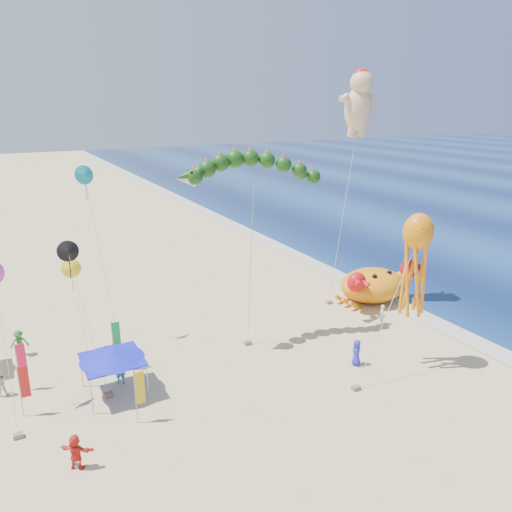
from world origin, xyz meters
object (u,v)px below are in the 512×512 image
Objects in this scene: dragon_kite at (252,173)px; canopy_blue at (112,356)px; crab_inflatable at (374,284)px; cherub_kite at (359,101)px; octopus_kite at (416,257)px.

canopy_blue is at bearing -165.71° from dragon_kite.
cherub_kite is at bearing 145.88° from crab_inflatable.
canopy_blue is (-17.91, 5.69, -5.06)m from octopus_kite.
crab_inflatable is 12.61m from octopus_kite.
canopy_blue is (-21.61, -5.18, -14.33)m from cherub_kite.
dragon_kite is at bearing 14.29° from canopy_blue.
canopy_blue is (-10.78, -2.75, -9.73)m from dragon_kite.
octopus_kite is 2.73× the size of canopy_blue.
dragon_kite is 1.30× the size of octopus_kite.
cherub_kite reaches higher than crab_inflatable.
cherub_kite is 14.76m from octopus_kite.
dragon_kite is at bearing -167.34° from cherub_kite.
octopus_kite is 19.46m from canopy_blue.
crab_inflatable is 0.78× the size of octopus_kite.
octopus_kite is at bearing -17.64° from canopy_blue.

